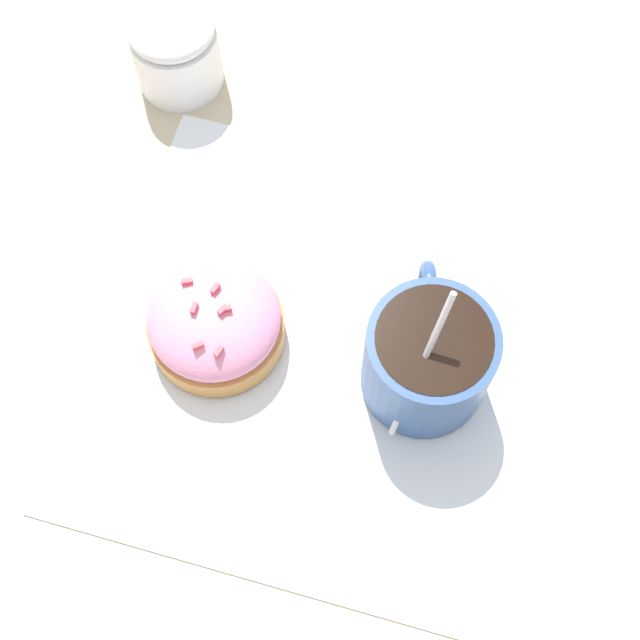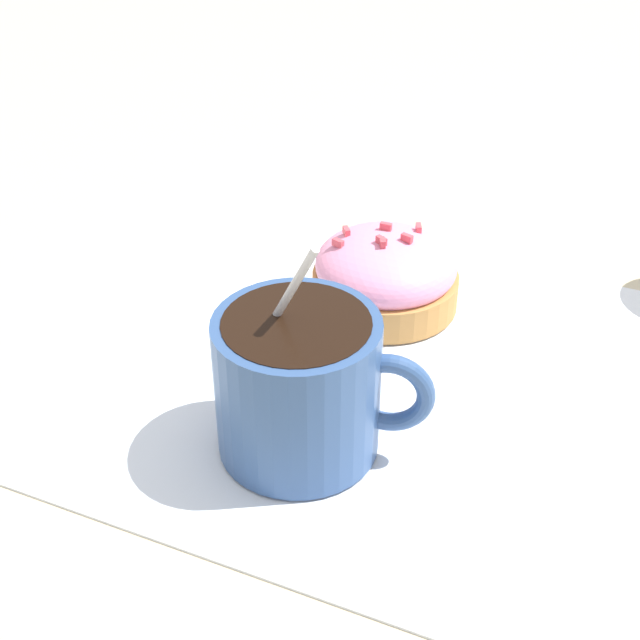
# 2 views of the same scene
# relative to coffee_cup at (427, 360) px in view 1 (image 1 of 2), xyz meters

# --- Properties ---
(ground_plane) EXTENTS (3.00, 3.00, 0.00)m
(ground_plane) POSITION_rel_coffee_cup_xyz_m (0.07, -0.00, -0.04)
(ground_plane) COLOR #C6B793
(paper_napkin) EXTENTS (0.31, 0.32, 0.00)m
(paper_napkin) POSITION_rel_coffee_cup_xyz_m (0.07, -0.00, -0.04)
(paper_napkin) COLOR white
(paper_napkin) RESTS_ON ground_plane
(coffee_cup) EXTENTS (0.08, 0.11, 0.12)m
(coffee_cup) POSITION_rel_coffee_cup_xyz_m (0.00, 0.00, 0.00)
(coffee_cup) COLOR #335184
(coffee_cup) RESTS_ON paper_napkin
(frosted_pastry) EXTENTS (0.09, 0.09, 0.05)m
(frosted_pastry) POSITION_rel_coffee_cup_xyz_m (0.14, 0.01, -0.02)
(frosted_pastry) COLOR #C18442
(frosted_pastry) RESTS_ON paper_napkin
(sugar_bowl) EXTENTS (0.06, 0.06, 0.07)m
(sugar_bowl) POSITION_rel_coffee_cup_xyz_m (0.24, -0.18, -0.01)
(sugar_bowl) COLOR white
(sugar_bowl) RESTS_ON ground_plane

